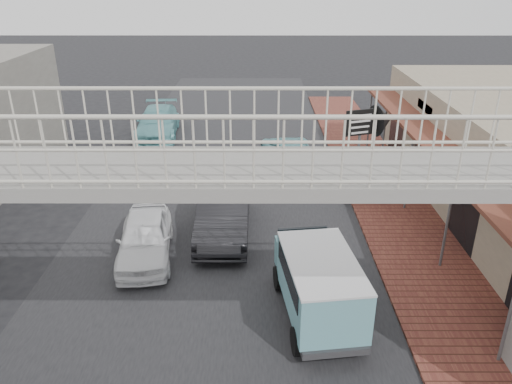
{
  "coord_description": "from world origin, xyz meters",
  "views": [
    {
      "loc": [
        1.36,
        -11.88,
        8.26
      ],
      "look_at": [
        1.33,
        2.61,
        1.8
      ],
      "focal_mm": 35.0,
      "sensor_mm": 36.0,
      "label": 1
    }
  ],
  "objects_px": {
    "motorcycle_near": "(366,190)",
    "arrow_sign": "(380,121)",
    "motorcycle_far": "(374,176)",
    "white_hatchback": "(145,238)",
    "dark_sedan": "(224,211)",
    "angkot_van": "(318,279)",
    "angkot_curb": "(289,153)",
    "angkot_far": "(158,122)"
  },
  "relations": [
    {
      "from": "motorcycle_near",
      "to": "arrow_sign",
      "type": "bearing_deg",
      "value": -21.17
    },
    {
      "from": "motorcycle_near",
      "to": "motorcycle_far",
      "type": "height_order",
      "value": "motorcycle_near"
    },
    {
      "from": "motorcycle_far",
      "to": "arrow_sign",
      "type": "xyz_separation_m",
      "value": [
        0.02,
        -0.05,
        2.31
      ]
    },
    {
      "from": "white_hatchback",
      "to": "motorcycle_near",
      "type": "distance_m",
      "value": 8.52
    },
    {
      "from": "dark_sedan",
      "to": "angkot_van",
      "type": "height_order",
      "value": "angkot_van"
    },
    {
      "from": "dark_sedan",
      "to": "motorcycle_near",
      "type": "distance_m",
      "value": 5.71
    },
    {
      "from": "angkot_curb",
      "to": "angkot_far",
      "type": "xyz_separation_m",
      "value": [
        -6.84,
        4.62,
        0.08
      ]
    },
    {
      "from": "dark_sedan",
      "to": "arrow_sign",
      "type": "bearing_deg",
      "value": 32.16
    },
    {
      "from": "white_hatchback",
      "to": "arrow_sign",
      "type": "height_order",
      "value": "arrow_sign"
    },
    {
      "from": "dark_sedan",
      "to": "angkot_curb",
      "type": "bearing_deg",
      "value": 67.56
    },
    {
      "from": "angkot_curb",
      "to": "motorcycle_far",
      "type": "distance_m",
      "value": 4.18
    },
    {
      "from": "angkot_curb",
      "to": "angkot_far",
      "type": "bearing_deg",
      "value": -41.22
    },
    {
      "from": "angkot_van",
      "to": "motorcycle_near",
      "type": "height_order",
      "value": "angkot_van"
    },
    {
      "from": "angkot_van",
      "to": "dark_sedan",
      "type": "bearing_deg",
      "value": 112.89
    },
    {
      "from": "angkot_curb",
      "to": "angkot_van",
      "type": "distance_m",
      "value": 10.95
    },
    {
      "from": "white_hatchback",
      "to": "dark_sedan",
      "type": "xyz_separation_m",
      "value": [
        2.35,
        1.6,
        0.12
      ]
    },
    {
      "from": "motorcycle_near",
      "to": "angkot_far",
      "type": "bearing_deg",
      "value": 49.27
    },
    {
      "from": "angkot_far",
      "to": "arrow_sign",
      "type": "distance_m",
      "value": 12.65
    },
    {
      "from": "angkot_far",
      "to": "white_hatchback",
      "type": "bearing_deg",
      "value": -85.62
    },
    {
      "from": "angkot_curb",
      "to": "arrow_sign",
      "type": "distance_m",
      "value": 4.76
    },
    {
      "from": "angkot_van",
      "to": "motorcycle_far",
      "type": "bearing_deg",
      "value": 61.57
    },
    {
      "from": "angkot_curb",
      "to": "arrow_sign",
      "type": "height_order",
      "value": "arrow_sign"
    },
    {
      "from": "white_hatchback",
      "to": "dark_sedan",
      "type": "height_order",
      "value": "dark_sedan"
    },
    {
      "from": "white_hatchback",
      "to": "dark_sedan",
      "type": "distance_m",
      "value": 2.85
    },
    {
      "from": "dark_sedan",
      "to": "angkot_far",
      "type": "height_order",
      "value": "dark_sedan"
    },
    {
      "from": "motorcycle_near",
      "to": "motorcycle_far",
      "type": "distance_m",
      "value": 1.73
    },
    {
      "from": "motorcycle_far",
      "to": "angkot_far",
      "type": "bearing_deg",
      "value": 47.86
    },
    {
      "from": "white_hatchback",
      "to": "angkot_van",
      "type": "xyz_separation_m",
      "value": [
        5.02,
        -3.0,
        0.5
      ]
    },
    {
      "from": "dark_sedan",
      "to": "motorcycle_far",
      "type": "xyz_separation_m",
      "value": [
        5.92,
        3.8,
        -0.24
      ]
    },
    {
      "from": "white_hatchback",
      "to": "angkot_far",
      "type": "distance_m",
      "value": 12.7
    },
    {
      "from": "angkot_curb",
      "to": "angkot_van",
      "type": "relative_size",
      "value": 1.2
    },
    {
      "from": "angkot_van",
      "to": "arrow_sign",
      "type": "distance_m",
      "value": 9.12
    },
    {
      "from": "white_hatchback",
      "to": "angkot_van",
      "type": "relative_size",
      "value": 1.0
    },
    {
      "from": "dark_sedan",
      "to": "motorcycle_far",
      "type": "height_order",
      "value": "dark_sedan"
    },
    {
      "from": "motorcycle_far",
      "to": "motorcycle_near",
      "type": "bearing_deg",
      "value": 151.09
    },
    {
      "from": "angkot_far",
      "to": "angkot_curb",
      "type": "bearing_deg",
      "value": -38.19
    },
    {
      "from": "dark_sedan",
      "to": "white_hatchback",
      "type": "bearing_deg",
      "value": -145.97
    },
    {
      "from": "angkot_far",
      "to": "dark_sedan",
      "type": "bearing_deg",
      "value": -73.01
    },
    {
      "from": "angkot_far",
      "to": "motorcycle_near",
      "type": "relative_size",
      "value": 2.62
    },
    {
      "from": "white_hatchback",
      "to": "angkot_curb",
      "type": "distance_m",
      "value": 9.36
    },
    {
      "from": "angkot_van",
      "to": "motorcycle_near",
      "type": "bearing_deg",
      "value": 61.76
    },
    {
      "from": "angkot_van",
      "to": "angkot_curb",
      "type": "bearing_deg",
      "value": 83.07
    }
  ]
}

